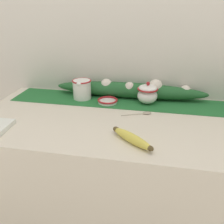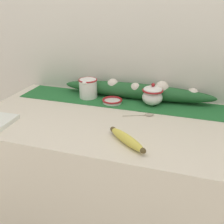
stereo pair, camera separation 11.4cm
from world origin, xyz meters
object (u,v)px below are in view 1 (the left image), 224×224
Objects in this scene: sugar_bowl at (147,94)px; banana at (132,138)px; cream_pitcher at (82,89)px; small_dish at (108,101)px; spoon at (146,113)px.

sugar_bowl is 0.64× the size of banana.
cream_pitcher is 0.37m from sugar_bowl.
cream_pitcher is 0.17m from small_dish.
spoon is at bearing -88.83° from sugar_bowl.
banana is at bearing -94.41° from sugar_bowl.
banana is 1.28× the size of spoon.
spoon is at bearing -20.77° from cream_pitcher.
banana is at bearing -51.64° from cream_pitcher.
banana is at bearing -118.91° from spoon.
small_dish is 0.24m from spoon.
cream_pitcher is 0.54m from banana.
cream_pitcher is at bearing 128.36° from banana.
spoon is at bearing 82.86° from banana.
banana reaches higher than spoon.
cream_pitcher reaches higher than banana.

